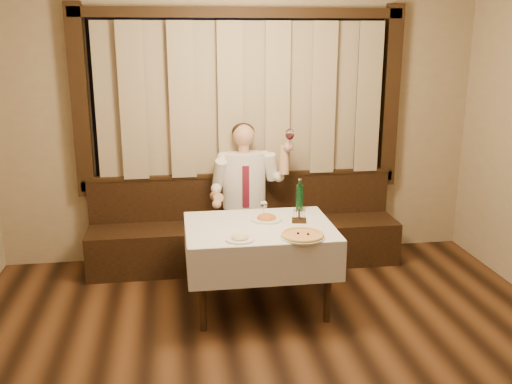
{
  "coord_description": "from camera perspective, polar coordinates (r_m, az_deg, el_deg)",
  "views": [
    {
      "loc": [
        -0.71,
        -2.9,
        2.34
      ],
      "look_at": [
        0.0,
        1.9,
        1.0
      ],
      "focal_mm": 40.0,
      "sensor_mm": 36.0,
      "label": 1
    }
  ],
  "objects": [
    {
      "name": "room",
      "position": [
        4.02,
        1.93,
        3.37
      ],
      "size": [
        5.01,
        6.01,
        2.81
      ],
      "color": "black",
      "rests_on": "ground"
    },
    {
      "name": "banquette",
      "position": [
        6.02,
        -1.15,
        -4.26
      ],
      "size": [
        3.2,
        0.61,
        0.94
      ],
      "color": "black",
      "rests_on": "ground"
    },
    {
      "name": "dining_table",
      "position": [
        4.95,
        0.34,
        -4.51
      ],
      "size": [
        1.27,
        0.97,
        0.76
      ],
      "color": "black",
      "rests_on": "ground"
    },
    {
      "name": "pizza",
      "position": [
        4.64,
        4.68,
        -4.34
      ],
      "size": [
        0.37,
        0.37,
        0.04
      ],
      "rotation": [
        0.0,
        0.0,
        0.42
      ],
      "color": "white",
      "rests_on": "dining_table"
    },
    {
      "name": "pasta_red",
      "position": [
        5.04,
        1.06,
        -2.4
      ],
      "size": [
        0.28,
        0.28,
        0.09
      ],
      "rotation": [
        0.0,
        0.0,
        -0.25
      ],
      "color": "white",
      "rests_on": "dining_table"
    },
    {
      "name": "pasta_cream",
      "position": [
        4.56,
        -1.6,
        -4.42
      ],
      "size": [
        0.24,
        0.24,
        0.08
      ],
      "rotation": [
        0.0,
        0.0,
        0.02
      ],
      "color": "white",
      "rests_on": "dining_table"
    },
    {
      "name": "green_bottle",
      "position": [
        5.31,
        4.38,
        -0.51
      ],
      "size": [
        0.07,
        0.07,
        0.3
      ],
      "rotation": [
        0.0,
        0.0,
        -0.43
      ],
      "color": "#115122",
      "rests_on": "dining_table"
    },
    {
      "name": "table_wine_glass",
      "position": [
        5.04,
        0.79,
        -1.36
      ],
      "size": [
        0.07,
        0.07,
        0.17
      ],
      "rotation": [
        0.0,
        0.0,
        0.4
      ],
      "color": "white",
      "rests_on": "dining_table"
    },
    {
      "name": "cruet_caddy",
      "position": [
        4.99,
        4.32,
        -2.55
      ],
      "size": [
        0.13,
        0.08,
        0.13
      ],
      "rotation": [
        0.0,
        0.0,
        -0.18
      ],
      "color": "black",
      "rests_on": "dining_table"
    },
    {
      "name": "seated_man",
      "position": [
        5.77,
        -1.04,
        0.53
      ],
      "size": [
        0.84,
        0.62,
        1.49
      ],
      "color": "black",
      "rests_on": "ground"
    }
  ]
}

